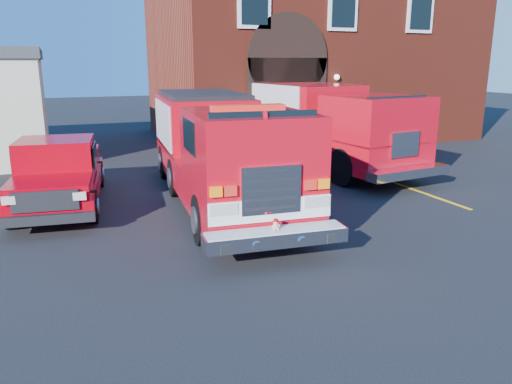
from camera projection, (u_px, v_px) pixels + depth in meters
name	position (u px, v px, depth m)	size (l,w,h in m)	color
ground	(237.00, 234.00, 11.43)	(100.00, 100.00, 0.00)	black
parking_stripe_near	(433.00, 196.00, 14.67)	(0.12, 3.00, 0.01)	#E8B90C
parking_stripe_mid	(373.00, 175.00, 17.37)	(0.12, 3.00, 0.01)	#E8B90C
parking_stripe_far	(330.00, 160.00, 20.06)	(0.12, 3.00, 0.01)	#E8B90C
fire_station	(307.00, 54.00, 26.15)	(15.20, 10.20, 8.45)	maroon
fire_engine	(219.00, 148.00, 13.75)	(3.48, 9.77, 2.95)	black
pickup_truck	(60.00, 174.00, 13.58)	(2.75, 5.94, 1.88)	black
secondary_truck	(319.00, 122.00, 18.77)	(3.90, 9.55, 3.01)	black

